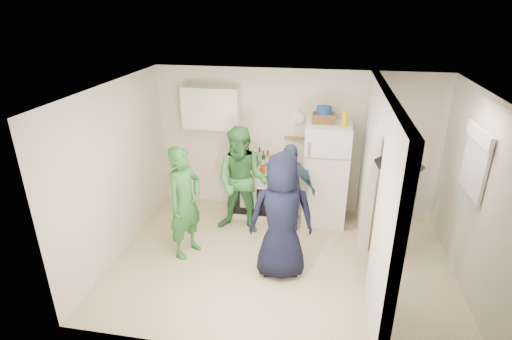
% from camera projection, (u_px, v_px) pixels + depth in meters
% --- Properties ---
extents(floor, '(4.80, 4.80, 0.00)m').
position_uv_depth(floor, '(281.00, 262.00, 5.80)').
color(floor, beige).
rests_on(floor, ground).
extents(wall_back, '(4.80, 0.00, 4.80)m').
position_uv_depth(wall_back, '(295.00, 143.00, 6.85)').
color(wall_back, silver).
rests_on(wall_back, floor).
extents(wall_front, '(4.80, 0.00, 4.80)m').
position_uv_depth(wall_front, '(263.00, 259.00, 3.77)').
color(wall_front, silver).
rests_on(wall_front, floor).
extents(wall_left, '(0.00, 3.40, 3.40)m').
position_uv_depth(wall_left, '(117.00, 171.00, 5.70)').
color(wall_left, silver).
rests_on(wall_left, floor).
extents(wall_right, '(0.00, 3.40, 3.40)m').
position_uv_depth(wall_right, '(477.00, 198.00, 4.93)').
color(wall_right, silver).
rests_on(wall_right, floor).
extents(ceiling, '(4.80, 4.80, 0.00)m').
position_uv_depth(ceiling, '(286.00, 90.00, 4.82)').
color(ceiling, white).
rests_on(ceiling, wall_back).
extents(partition_pier_back, '(0.12, 1.20, 2.50)m').
position_uv_depth(partition_pier_back, '(369.00, 160.00, 6.12)').
color(partition_pier_back, silver).
rests_on(partition_pier_back, floor).
extents(partition_pier_front, '(0.12, 1.20, 2.50)m').
position_uv_depth(partition_pier_front, '(387.00, 237.00, 4.13)').
color(partition_pier_front, silver).
rests_on(partition_pier_front, floor).
extents(partition_header, '(0.12, 1.00, 0.40)m').
position_uv_depth(partition_header, '(387.00, 111.00, 4.71)').
color(partition_header, silver).
rests_on(partition_header, partition_pier_back).
extents(stove, '(0.72, 0.60, 0.86)m').
position_uv_depth(stove, '(252.00, 191.00, 6.99)').
color(stove, white).
rests_on(stove, floor).
extents(upper_cabinet, '(0.95, 0.34, 0.70)m').
position_uv_depth(upper_cabinet, '(212.00, 107.00, 6.68)').
color(upper_cabinet, silver).
rests_on(upper_cabinet, wall_back).
extents(fridge, '(0.71, 0.69, 1.72)m').
position_uv_depth(fridge, '(326.00, 174.00, 6.59)').
color(fridge, white).
rests_on(fridge, floor).
extents(wicker_basket, '(0.35, 0.25, 0.15)m').
position_uv_depth(wicker_basket, '(323.00, 118.00, 6.29)').
color(wicker_basket, brown).
rests_on(wicker_basket, fridge).
extents(blue_bowl, '(0.24, 0.24, 0.11)m').
position_uv_depth(blue_bowl, '(324.00, 110.00, 6.24)').
color(blue_bowl, '#163497').
rests_on(blue_bowl, wicker_basket).
extents(yellow_cup_stack_top, '(0.09, 0.09, 0.25)m').
position_uv_depth(yellow_cup_stack_top, '(345.00, 118.00, 6.08)').
color(yellow_cup_stack_top, yellow).
rests_on(yellow_cup_stack_top, fridge).
extents(wall_clock, '(0.22, 0.02, 0.22)m').
position_uv_depth(wall_clock, '(299.00, 118.00, 6.65)').
color(wall_clock, white).
rests_on(wall_clock, wall_back).
extents(spice_shelf, '(0.35, 0.08, 0.03)m').
position_uv_depth(spice_shelf, '(295.00, 138.00, 6.77)').
color(spice_shelf, olive).
rests_on(spice_shelf, wall_back).
extents(nook_window, '(0.03, 0.70, 0.80)m').
position_uv_depth(nook_window, '(477.00, 162.00, 4.96)').
color(nook_window, black).
rests_on(nook_window, wall_right).
extents(nook_window_frame, '(0.04, 0.76, 0.86)m').
position_uv_depth(nook_window_frame, '(475.00, 162.00, 4.96)').
color(nook_window_frame, white).
rests_on(nook_window_frame, wall_right).
extents(nook_valance, '(0.04, 0.82, 0.18)m').
position_uv_depth(nook_valance, '(479.00, 135.00, 4.83)').
color(nook_valance, white).
rests_on(nook_valance, wall_right).
extents(yellow_cup_stack_stove, '(0.09, 0.09, 0.25)m').
position_uv_depth(yellow_cup_stack_stove, '(242.00, 166.00, 6.59)').
color(yellow_cup_stack_stove, yellow).
rests_on(yellow_cup_stack_stove, stove).
extents(red_cup, '(0.09, 0.09, 0.12)m').
position_uv_depth(red_cup, '(263.00, 170.00, 6.58)').
color(red_cup, '#B0320B').
rests_on(red_cup, stove).
extents(person_green_left, '(0.60, 0.72, 1.69)m').
position_uv_depth(person_green_left, '(185.00, 203.00, 5.69)').
color(person_green_left, '#2C6E39').
rests_on(person_green_left, floor).
extents(person_green_center, '(0.90, 0.73, 1.76)m').
position_uv_depth(person_green_center, '(242.00, 181.00, 6.28)').
color(person_green_center, '#337540').
rests_on(person_green_center, floor).
extents(person_denim, '(0.94, 0.59, 1.50)m').
position_uv_depth(person_denim, '(289.00, 188.00, 6.34)').
color(person_denim, '#37577A').
rests_on(person_denim, floor).
extents(person_navy, '(0.95, 0.70, 1.77)m').
position_uv_depth(person_navy, '(282.00, 217.00, 5.24)').
color(person_navy, black).
rests_on(person_navy, floor).
extents(person_nook, '(0.90, 1.25, 1.73)m').
position_uv_depth(person_nook, '(392.00, 207.00, 5.53)').
color(person_nook, black).
rests_on(person_nook, floor).
extents(bottle_a, '(0.07, 0.07, 0.32)m').
position_uv_depth(bottle_a, '(236.00, 155.00, 6.93)').
color(bottle_a, brown).
rests_on(bottle_a, stove).
extents(bottle_b, '(0.07, 0.07, 0.32)m').
position_uv_depth(bottle_b, '(241.00, 161.00, 6.72)').
color(bottle_b, '#184A2D').
rests_on(bottle_b, stove).
extents(bottle_c, '(0.07, 0.07, 0.33)m').
position_uv_depth(bottle_c, '(248.00, 156.00, 6.91)').
color(bottle_c, silver).
rests_on(bottle_c, stove).
extents(bottle_d, '(0.07, 0.07, 0.30)m').
position_uv_depth(bottle_d, '(251.00, 161.00, 6.71)').
color(bottle_d, '#613111').
rests_on(bottle_d, stove).
extents(bottle_e, '(0.07, 0.07, 0.32)m').
position_uv_depth(bottle_e, '(259.00, 156.00, 6.89)').
color(bottle_e, '#959AA5').
rests_on(bottle_e, stove).
extents(bottle_f, '(0.06, 0.06, 0.33)m').
position_uv_depth(bottle_f, '(263.00, 160.00, 6.72)').
color(bottle_f, '#133416').
rests_on(bottle_f, stove).
extents(bottle_g, '(0.07, 0.07, 0.29)m').
position_uv_depth(bottle_g, '(268.00, 158.00, 6.85)').
color(bottle_g, olive).
rests_on(bottle_g, stove).
extents(bottle_h, '(0.07, 0.07, 0.27)m').
position_uv_depth(bottle_h, '(232.00, 162.00, 6.70)').
color(bottle_h, '#B5BCC2').
rests_on(bottle_h, stove).
extents(bottle_i, '(0.07, 0.07, 0.26)m').
position_uv_depth(bottle_i, '(256.00, 160.00, 6.84)').
color(bottle_i, '#46250C').
rests_on(bottle_i, stove).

